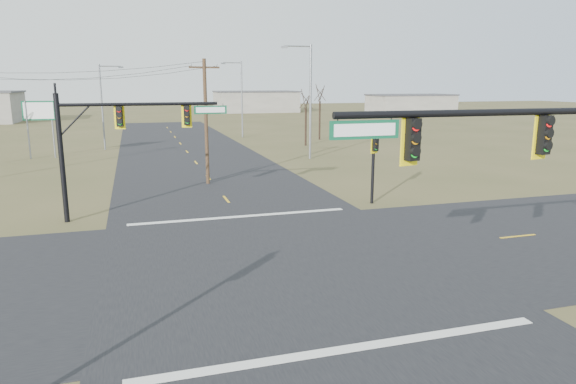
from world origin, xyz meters
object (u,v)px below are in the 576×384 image
object	(u,v)px
streetlight_c	(104,102)
highway_sign	(39,118)
bare_tree_c	(306,99)
pedestal_signal_ne	(375,151)
streetlight_b	(240,95)
streetlight_a	(308,96)
bare_tree_d	(320,93)
utility_pole_near	(206,120)
mast_arm_far	(122,128)
mast_arm_near	(550,160)

from	to	relation	value
streetlight_c	highway_sign	bearing A→B (deg)	-147.37
streetlight_c	bare_tree_c	distance (m)	22.50
pedestal_signal_ne	streetlight_b	bearing A→B (deg)	70.21
streetlight_a	streetlight_c	distance (m)	23.11
highway_sign	bare_tree_d	size ratio (longest dim) A/B	0.74
pedestal_signal_ne	streetlight_a	world-z (taller)	streetlight_a
streetlight_c	bare_tree_d	distance (m)	26.35
pedestal_signal_ne	streetlight_c	bearing A→B (deg)	97.88
highway_sign	pedestal_signal_ne	bearing A→B (deg)	-47.54
utility_pole_near	highway_sign	world-z (taller)	utility_pole_near
mast_arm_far	streetlight_a	world-z (taller)	streetlight_a
utility_pole_near	streetlight_c	bearing A→B (deg)	109.02
pedestal_signal_ne	utility_pole_near	world-z (taller)	utility_pole_near
utility_pole_near	highway_sign	size ratio (longest dim) A/B	1.60
highway_sign	utility_pole_near	bearing A→B (deg)	-49.63
utility_pole_near	streetlight_b	world-z (taller)	streetlight_b
streetlight_a	bare_tree_d	distance (m)	17.54
mast_arm_near	utility_pole_near	world-z (taller)	utility_pole_near
streetlight_c	bare_tree_d	world-z (taller)	streetlight_c
mast_arm_near	streetlight_c	size ratio (longest dim) A/B	1.12
bare_tree_d	utility_pole_near	bearing A→B (deg)	-125.05
streetlight_c	streetlight_b	bearing A→B (deg)	17.14
bare_tree_c	bare_tree_d	world-z (taller)	bare_tree_d
mast_arm_near	bare_tree_c	world-z (taller)	mast_arm_near
mast_arm_near	mast_arm_far	world-z (taller)	mast_arm_near
utility_pole_near	streetlight_b	size ratio (longest dim) A/B	0.88
mast_arm_far	pedestal_signal_ne	size ratio (longest dim) A/B	1.98
mast_arm_near	utility_pole_near	size ratio (longest dim) A/B	1.16
streetlight_c	utility_pole_near	bearing A→B (deg)	-81.18
mast_arm_near	streetlight_c	distance (m)	50.65
mast_arm_near	bare_tree_d	size ratio (longest dim) A/B	1.38
mast_arm_far	pedestal_signal_ne	xyz separation A→B (m)	(14.35, -0.88, -1.62)
highway_sign	streetlight_c	bearing A→B (deg)	45.57
mast_arm_near	bare_tree_d	world-z (taller)	bare_tree_d
utility_pole_near	bare_tree_d	xyz separation A→B (m)	(18.23, 25.99, 1.38)
mast_arm_far	bare_tree_d	bearing A→B (deg)	62.45
mast_arm_far	pedestal_signal_ne	world-z (taller)	mast_arm_far
mast_arm_near	highway_sign	size ratio (longest dim) A/B	1.86
mast_arm_near	streetlight_a	xyz separation A→B (m)	(5.22, 35.66, 0.90)
streetlight_b	mast_arm_near	bearing A→B (deg)	-99.60
utility_pole_near	bare_tree_c	bearing A→B (deg)	54.64
streetlight_a	bare_tree_c	bearing A→B (deg)	84.82
streetlight_b	highway_sign	bearing A→B (deg)	-154.70
mast_arm_far	streetlight_b	bearing A→B (deg)	77.22
streetlight_b	bare_tree_c	distance (m)	12.69
mast_arm_near	pedestal_signal_ne	distance (m)	16.81
mast_arm_near	bare_tree_d	distance (m)	53.16
highway_sign	mast_arm_near	bearing A→B (deg)	-63.02
mast_arm_far	utility_pole_near	size ratio (longest dim) A/B	0.99
bare_tree_d	streetlight_b	bearing A→B (deg)	148.05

